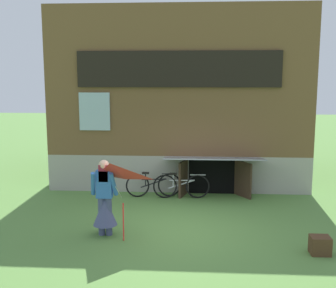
% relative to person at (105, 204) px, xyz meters
% --- Properties ---
extents(ground_plane, '(60.00, 60.00, 0.00)m').
position_rel_person_xyz_m(ground_plane, '(1.43, 0.49, -0.70)').
color(ground_plane, '#56843D').
extents(log_house, '(7.80, 6.55, 5.45)m').
position_rel_person_xyz_m(log_house, '(1.44, 6.21, 2.02)').
color(log_house, '#9E998E').
rests_on(log_house, ground_plane).
extents(person, '(0.61, 0.53, 1.66)m').
position_rel_person_xyz_m(person, '(0.00, 0.00, 0.00)').
color(person, '#474C75').
rests_on(person, ground_plane).
extents(kite, '(1.09, 1.16, 1.55)m').
position_rel_person_xyz_m(kite, '(0.25, -0.58, 0.59)').
color(kite, red).
rests_on(kite, ground_plane).
extents(bicycle_silver, '(1.61, 0.14, 0.73)m').
position_rel_person_xyz_m(bicycle_silver, '(1.55, 2.92, -0.34)').
color(bicycle_silver, black).
rests_on(bicycle_silver, ground_plane).
extents(bicycle_black, '(1.58, 0.27, 0.72)m').
position_rel_person_xyz_m(bicycle_black, '(0.75, 3.02, -0.35)').
color(bicycle_black, black).
rests_on(bicycle_black, ground_plane).
extents(wooden_crate, '(0.38, 0.32, 0.36)m').
position_rel_person_xyz_m(wooden_crate, '(4.37, -0.73, -0.52)').
color(wooden_crate, '#4C331E').
rests_on(wooden_crate, ground_plane).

